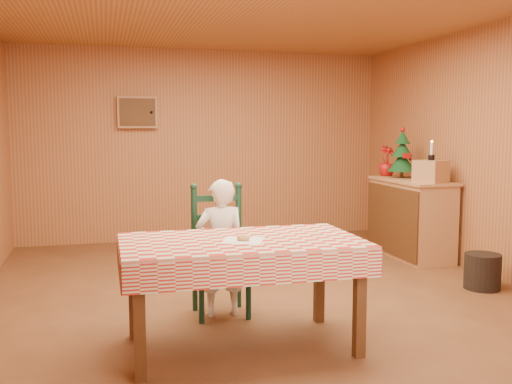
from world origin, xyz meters
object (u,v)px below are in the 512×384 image
(dining_table, at_px, (241,251))
(shelf_unit, at_px, (410,218))
(crate, at_px, (431,171))
(christmas_tree, at_px, (402,155))
(ladder_chair, at_px, (219,253))
(storage_bin, at_px, (482,271))
(seated_child, at_px, (221,248))

(dining_table, bearing_deg, shelf_unit, 41.11)
(crate, relative_size, christmas_tree, 0.48)
(ladder_chair, height_order, christmas_tree, christmas_tree)
(shelf_unit, relative_size, christmas_tree, 2.00)
(shelf_unit, xyz_separation_m, storage_bin, (-0.06, -1.45, -0.30))
(crate, height_order, christmas_tree, christmas_tree)
(christmas_tree, bearing_deg, seated_child, -145.48)
(seated_child, height_order, storage_bin, seated_child)
(crate, bearing_deg, shelf_unit, 91.23)
(shelf_unit, bearing_deg, storage_bin, -92.19)
(ladder_chair, bearing_deg, seated_child, -90.00)
(dining_table, height_order, seated_child, seated_child)
(crate, xyz_separation_m, storage_bin, (-0.06, -1.05, -0.88))
(ladder_chair, distance_m, christmas_tree, 3.25)
(ladder_chair, distance_m, crate, 2.92)
(crate, xyz_separation_m, christmas_tree, (-0.00, 0.65, 0.16))
(seated_child, distance_m, christmas_tree, 3.27)
(dining_table, distance_m, christmas_tree, 3.70)
(dining_table, relative_size, ladder_chair, 1.53)
(ladder_chair, xyz_separation_m, storage_bin, (2.58, 0.06, -0.33))
(christmas_tree, bearing_deg, storage_bin, -92.16)
(seated_child, relative_size, crate, 3.75)
(seated_child, bearing_deg, shelf_unit, -149.24)
(dining_table, bearing_deg, storage_bin, 18.15)
(shelf_unit, height_order, christmas_tree, christmas_tree)
(ladder_chair, bearing_deg, christmas_tree, 33.67)
(dining_table, relative_size, christmas_tree, 2.67)
(seated_child, distance_m, shelf_unit, 3.06)
(christmas_tree, height_order, storage_bin, christmas_tree)
(dining_table, xyz_separation_m, shelf_unit, (2.63, 2.30, -0.22))
(seated_child, bearing_deg, christmas_tree, -145.48)
(shelf_unit, bearing_deg, seated_child, -149.24)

